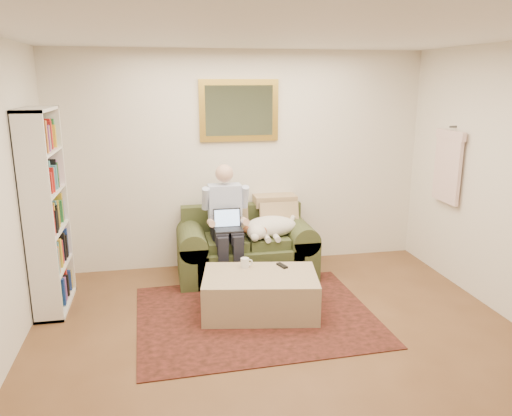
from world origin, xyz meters
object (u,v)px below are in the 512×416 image
object	(u,v)px
sofa	(246,253)
seated_man	(227,225)
coffee_mug	(245,263)
ottoman	(260,294)
bookshelf	(46,212)
laptop	(228,224)
sleeping_dog	(271,226)

from	to	relation	value
sofa	seated_man	size ratio (longest dim) A/B	1.19
seated_man	coffee_mug	world-z (taller)	seated_man
ottoman	bookshelf	xyz separation A→B (m)	(-2.03, 0.55, 0.80)
laptop	sleeping_dog	bearing A→B (deg)	13.64
sleeping_dog	ottoman	size ratio (longest dim) A/B	0.59
ottoman	coffee_mug	size ratio (longest dim) A/B	11.08
laptop	ottoman	size ratio (longest dim) A/B	0.28
seated_man	ottoman	world-z (taller)	seated_man
sofa	seated_man	distance (m)	0.48
seated_man	bookshelf	xyz separation A→B (m)	(-1.82, -0.32, 0.33)
seated_man	sleeping_dog	bearing A→B (deg)	7.13
ottoman	bookshelf	size ratio (longest dim) A/B	0.55
seated_man	sofa	bearing A→B (deg)	31.45
seated_man	laptop	world-z (taller)	seated_man
laptop	ottoman	world-z (taller)	laptop
sleeping_dog	bookshelf	size ratio (longest dim) A/B	0.33
sofa	laptop	world-z (taller)	laptop
sofa	laptop	bearing A→B (deg)	-138.98
laptop	coffee_mug	world-z (taller)	laptop
seated_man	sleeping_dog	xyz separation A→B (m)	(0.52, 0.07, -0.06)
seated_man	laptop	xyz separation A→B (m)	(-0.00, -0.06, 0.03)
sofa	coffee_mug	size ratio (longest dim) A/B	15.82
sleeping_dog	coffee_mug	world-z (taller)	sleeping_dog
seated_man	bookshelf	size ratio (longest dim) A/B	0.67
laptop	coffee_mug	xyz separation A→B (m)	(0.09, -0.59, -0.24)
seated_man	sleeping_dog	size ratio (longest dim) A/B	2.04
ottoman	bookshelf	distance (m)	2.25
sofa	bookshelf	size ratio (longest dim) A/B	0.79
sofa	ottoman	distance (m)	1.02
coffee_mug	bookshelf	xyz separation A→B (m)	(-1.91, 0.33, 0.55)
sofa	ottoman	xyz separation A→B (m)	(-0.04, -1.02, -0.07)
sofa	bookshelf	xyz separation A→B (m)	(-2.06, -0.46, 0.73)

